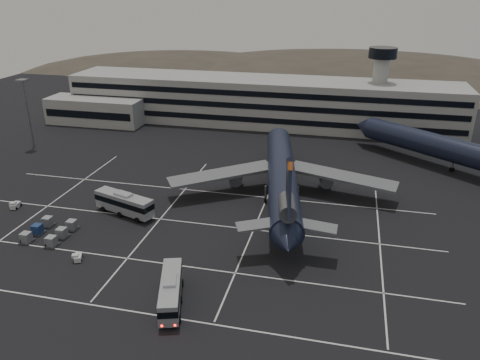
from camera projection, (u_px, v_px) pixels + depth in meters
The scene contains 12 objects.
ground at pixel (183, 233), 83.30m from camera, with size 260.00×260.00×0.00m, color black.
lane_markings at pixel (190, 231), 83.74m from camera, with size 90.00×55.62×0.01m.
terminal at pixel (250, 102), 144.91m from camera, with size 125.00×26.00×24.00m.
hills at pixel (331, 96), 236.49m from camera, with size 352.00×180.00×44.00m.
lightpole_left at pixel (26, 104), 121.58m from camera, with size 2.40×2.40×18.28m.
trijet_main at pixel (282, 176), 93.84m from camera, with size 46.69×57.47×18.08m.
trijet_far at pixel (460, 151), 107.16m from camera, with size 48.48×40.72×18.08m.
bus_near at pixel (171, 290), 64.25m from camera, with size 5.96×11.79×4.07m.
bus_far at pixel (124, 203), 89.01m from camera, with size 12.96×6.70×4.48m.
tug_a at pixel (15, 205), 92.13m from camera, with size 1.61×2.39×1.44m.
tug_b at pixel (78, 257), 74.90m from camera, with size 1.90×2.30×1.28m.
uld_cluster at pixel (49, 231), 81.98m from camera, with size 7.09×8.34×1.84m.
Camera 1 is at (26.55, -68.68, 41.34)m, focal length 35.00 mm.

